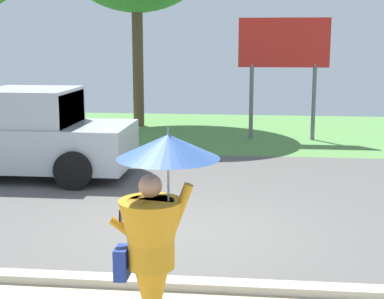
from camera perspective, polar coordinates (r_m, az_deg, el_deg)
name	(u,v)px	position (r m, az deg, el deg)	size (l,w,h in m)	color
ground_plane	(198,187)	(11.79, 0.61, -3.70)	(40.00, 22.00, 0.20)	#565451
monk_pedestrian	(155,239)	(5.48, -3.67, -8.76)	(1.05, 0.95, 2.13)	orange
pickup_truck	(11,136)	(13.00, -17.34, 1.31)	(5.20, 2.28, 1.88)	#ADB2BA
roadside_billboard	(284,52)	(17.04, 9.02, 9.50)	(2.60, 0.12, 3.50)	slate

